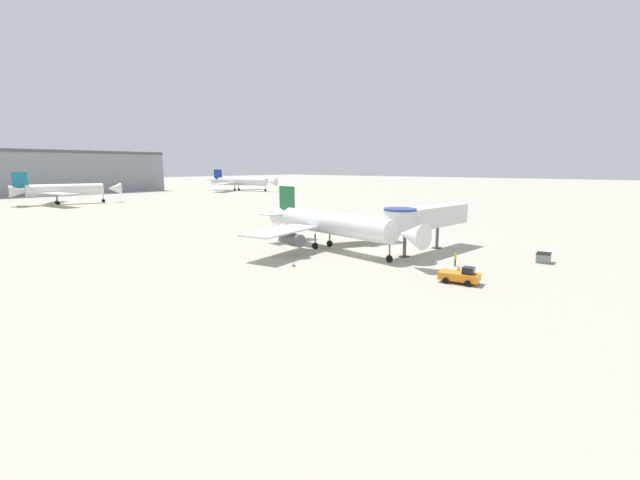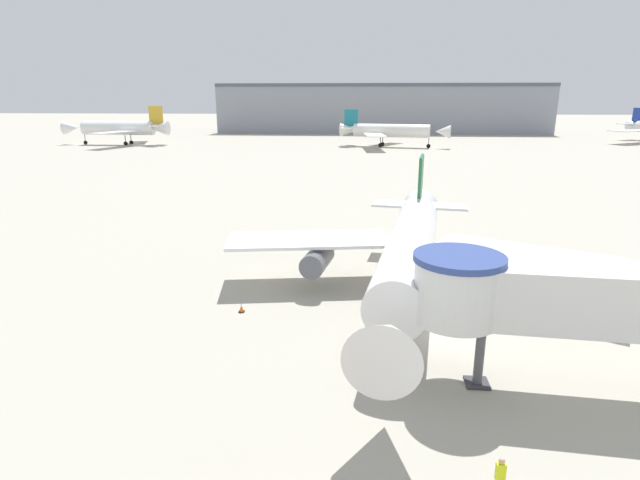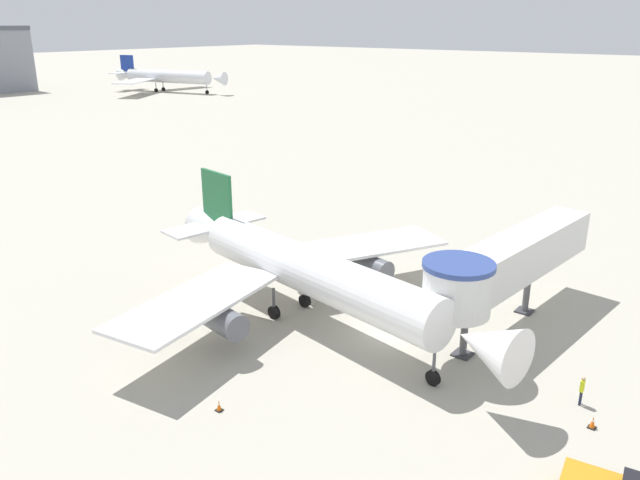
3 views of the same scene
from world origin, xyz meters
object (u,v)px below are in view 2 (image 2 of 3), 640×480
traffic_cone_port_wing (241,308)px  background_jet_teal_tail (389,131)px  jet_bridge (588,298)px  background_jet_gold_tail (120,128)px  main_airplane (410,248)px  ground_crew_marshaller (500,476)px

traffic_cone_port_wing → background_jet_teal_tail: 113.13m
jet_bridge → background_jet_gold_tail: (-78.93, 120.00, 0.07)m
jet_bridge → traffic_cone_port_wing: bearing=160.9°
jet_bridge → background_jet_teal_tail: (-2.46, 119.68, -0.30)m
main_airplane → traffic_cone_port_wing: (-10.73, -3.00, -3.34)m
background_jet_gold_tail → jet_bridge: bearing=33.7°
traffic_cone_port_wing → background_jet_gold_tail: size_ratio=0.02×
background_jet_teal_tail → background_jet_gold_tail: bearing=103.0°
traffic_cone_port_wing → background_jet_gold_tail: 128.22m
traffic_cone_port_wing → background_jet_gold_tail: (-61.55, 112.39, 4.48)m
main_airplane → jet_bridge: 12.57m
ground_crew_marshaller → main_airplane: bearing=92.8°
background_jet_gold_tail → main_airplane: bearing=33.8°
background_jet_teal_tail → background_jet_gold_tail: 76.47m
main_airplane → traffic_cone_port_wing: size_ratio=46.75×
main_airplane → background_jet_gold_tail: background_jet_gold_tail is taller
main_airplane → traffic_cone_port_wing: main_airplane is taller
jet_bridge → background_jet_teal_tail: bearing=95.8°
traffic_cone_port_wing → background_jet_gold_tail: bearing=118.7°
background_jet_gold_tail → ground_crew_marshaller: bearing=30.6°
background_jet_gold_tail → background_jet_teal_tail: bearing=90.2°
background_jet_teal_tail → traffic_cone_port_wing: bearing=-174.3°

